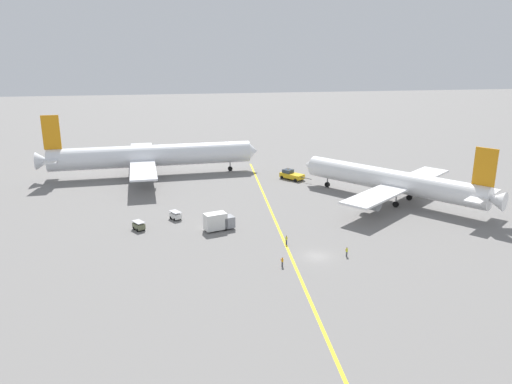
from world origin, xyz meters
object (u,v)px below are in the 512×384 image
airliner_being_pushed (393,181)px  gse_baggage_cart_trailing (175,215)px  airliner_at_gate_left (151,156)px  ground_crew_wing_walker_right (286,240)px  pushback_tug (291,175)px  ground_crew_ramp_agent_by_cones (347,252)px  ground_crew_marshaller_foreground (282,262)px  gse_catering_truck_tall (219,221)px  gse_baggage_cart_near_cluster (139,226)px

airliner_being_pushed → gse_baggage_cart_trailing: airliner_being_pushed is taller
airliner_at_gate_left → ground_crew_wing_walker_right: 60.76m
airliner_at_gate_left → pushback_tug: 38.93m
airliner_being_pushed → ground_crew_ramp_agent_by_cones: bearing=-126.4°
airliner_being_pushed → airliner_at_gate_left: bearing=149.0°
gse_baggage_cart_trailing → ground_crew_marshaller_foreground: bearing=-56.9°
airliner_at_gate_left → gse_baggage_cart_trailing: airliner_at_gate_left is taller
ground_crew_ramp_agent_by_cones → ground_crew_wing_walker_right: bearing=142.5°
airliner_being_pushed → gse_catering_truck_tall: size_ratio=6.59×
gse_catering_truck_tall → ground_crew_wing_walker_right: gse_catering_truck_tall is taller
gse_catering_truck_tall → airliner_being_pushed: bearing=16.2°
ground_crew_wing_walker_right → ground_crew_marshaller_foreground: (-2.73, -9.09, -0.03)m
gse_catering_truck_tall → gse_baggage_cart_trailing: 11.26m
ground_crew_marshaller_foreground → pushback_tug: bearing=75.2°
ground_crew_marshaller_foreground → gse_baggage_cart_near_cluster: bearing=138.9°
gse_baggage_cart_near_cluster → ground_crew_marshaller_foreground: gse_baggage_cart_near_cluster is taller
ground_crew_ramp_agent_by_cones → ground_crew_wing_walker_right: size_ratio=0.98×
airliner_being_pushed → ground_crew_ramp_agent_by_cones: size_ratio=25.06×
pushback_tug → ground_crew_wing_walker_right: 45.74m
gse_baggage_cart_near_cluster → ground_crew_marshaller_foreground: 31.96m
gse_catering_truck_tall → ground_crew_ramp_agent_by_cones: size_ratio=3.80×
pushback_tug → ground_crew_ramp_agent_by_cones: 51.24m
airliner_at_gate_left → gse_catering_truck_tall: (14.43, -45.45, -3.69)m
gse_baggage_cart_trailing → gse_baggage_cart_near_cluster: bearing=-145.0°
airliner_at_gate_left → airliner_being_pushed: (55.65, -33.49, -0.67)m
ground_crew_marshaller_foreground → ground_crew_wing_walker_right: bearing=73.3°
pushback_tug → gse_baggage_cart_near_cluster: pushback_tug is taller
airliner_at_gate_left → ground_crew_wing_walker_right: bearing=-64.8°
gse_baggage_cart_near_cluster → gse_catering_truck_tall: (15.40, -2.58, 0.90)m
airliner_at_gate_left → pushback_tug: airliner_at_gate_left is taller
gse_catering_truck_tall → ground_crew_marshaller_foreground: bearing=-64.8°
gse_baggage_cart_trailing → ground_crew_ramp_agent_by_cones: (28.65, -23.84, -0.00)m
pushback_tug → airliner_being_pushed: bearing=-51.3°
gse_baggage_cart_trailing → gse_catering_truck_tall: bearing=-42.5°
pushback_tug → gse_baggage_cart_near_cluster: 50.07m
ground_crew_marshaller_foreground → airliner_being_pushed: bearing=43.0°
gse_baggage_cart_trailing → ground_crew_marshaller_foreground: gse_baggage_cart_trailing is taller
airliner_at_gate_left → airliner_being_pushed: bearing=-31.0°
airliner_being_pushed → ground_crew_wing_walker_right: 36.87m
ground_crew_wing_walker_right → ground_crew_ramp_agent_by_cones: bearing=-37.5°
airliner_at_gate_left → gse_baggage_cart_trailing: size_ratio=18.97×
airliner_at_gate_left → ground_crew_ramp_agent_by_cones: (34.81, -61.70, -4.59)m
airliner_at_gate_left → ground_crew_marshaller_foreground: bearing=-70.1°
gse_catering_truck_tall → ground_crew_wing_walker_right: bearing=-39.4°
airliner_being_pushed → gse_baggage_cart_near_cluster: (-56.63, -9.38, -3.92)m
gse_baggage_cart_trailing → ground_crew_marshaller_foreground: (16.94, -26.03, -0.01)m
ground_crew_wing_walker_right → pushback_tug: bearing=75.5°
gse_baggage_cart_near_cluster → ground_crew_ramp_agent_by_cones: gse_baggage_cart_near_cluster is taller
airliner_at_gate_left → pushback_tug: bearing=-15.8°
pushback_tug → ground_crew_ramp_agent_by_cones: size_ratio=5.16×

